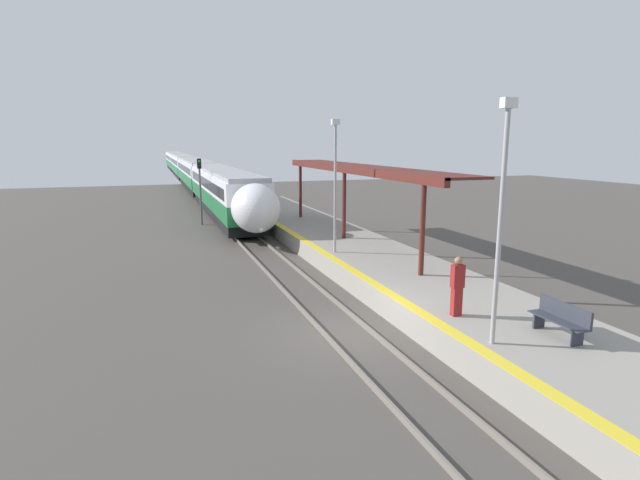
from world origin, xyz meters
TOP-DOWN VIEW (x-y plane):
  - ground_plane at (0.00, 0.00)m, footprint 120.00×120.00m
  - rail_left at (-0.72, 0.00)m, footprint 0.08×90.00m
  - rail_right at (0.72, 0.00)m, footprint 0.08×90.00m
  - train at (0.00, 60.46)m, footprint 2.81×97.41m
  - platform_right at (3.99, 0.00)m, footprint 4.58×64.00m
  - platform_bench at (4.36, -3.89)m, footprint 0.44×1.72m
  - person_waiting at (2.72, -1.67)m, footprint 0.36×0.23m
  - railway_signal at (-2.06, 22.74)m, footprint 0.28×0.28m
  - lamppost_near at (2.40, -3.73)m, footprint 0.36×0.20m
  - lamppost_mid at (2.40, 7.47)m, footprint 0.36×0.20m
  - station_canopy at (4.65, 10.55)m, footprint 2.02×18.83m

SIDE VIEW (x-z plane):
  - ground_plane at x=0.00m, z-range 0.00..0.00m
  - rail_left at x=-0.72m, z-range 0.00..0.15m
  - rail_right at x=0.72m, z-range 0.00..0.15m
  - platform_right at x=3.99m, z-range 0.00..0.86m
  - platform_bench at x=4.36m, z-range 0.89..1.78m
  - person_waiting at x=2.72m, z-range 0.89..2.64m
  - train at x=0.00m, z-range 0.28..4.06m
  - railway_signal at x=-2.06m, z-range 0.50..5.20m
  - lamppost_near at x=2.40m, z-range 1.25..7.20m
  - lamppost_mid at x=2.40m, z-range 1.25..7.20m
  - station_canopy at x=4.65m, z-range 2.51..6.28m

